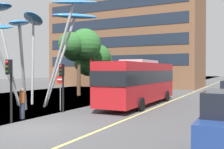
{
  "coord_description": "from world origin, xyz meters",
  "views": [
    {
      "loc": [
        9.02,
        -9.86,
        2.84
      ],
      "look_at": [
        -0.22,
        8.32,
        2.5
      ],
      "focal_mm": 43.08,
      "sensor_mm": 36.0,
      "label": 1
    }
  ],
  "objects": [
    {
      "name": "pedestrian",
      "position": [
        -2.7,
        1.67,
        0.89
      ],
      "size": [
        0.34,
        0.34,
        1.77
      ],
      "color": "#2D3342",
      "rests_on": "ground"
    },
    {
      "name": "red_bus",
      "position": [
        1.18,
        10.54,
        1.99
      ],
      "size": [
        2.82,
        11.35,
        3.64
      ],
      "color": "red",
      "rests_on": "ground"
    },
    {
      "name": "traffic_light_kerb_far",
      "position": [
        -2.1,
        4.63,
        2.35
      ],
      "size": [
        0.28,
        0.42,
        3.23
      ],
      "color": "black",
      "rests_on": "ground"
    },
    {
      "name": "traffic_light_kerb_near",
      "position": [
        -2.29,
        0.38,
        2.47
      ],
      "size": [
        0.28,
        0.42,
        3.4
      ],
      "color": "black",
      "rests_on": "ground"
    },
    {
      "name": "tree_pavement_far",
      "position": [
        -8.7,
        19.71,
        4.06
      ],
      "size": [
        4.9,
        5.21,
        6.06
      ],
      "color": "brown",
      "rests_on": "ground"
    },
    {
      "name": "ground",
      "position": [
        -0.64,
        0.0,
        -0.05
      ],
      "size": [
        120.0,
        240.0,
        0.1
      ],
      "color": "#4C4C4F"
    },
    {
      "name": "backdrop_building",
      "position": [
        -10.7,
        34.5,
        7.54
      ],
      "size": [
        26.03,
        11.08,
        15.08
      ],
      "color": "brown",
      "rests_on": "ground"
    },
    {
      "name": "tree_pavement_near",
      "position": [
        -8.02,
        15.57,
        5.57
      ],
      "size": [
        4.3,
        5.03,
        7.57
      ],
      "color": "brown",
      "rests_on": "ground"
    },
    {
      "name": "traffic_light_island_mid",
      "position": [
        -2.5,
        9.18,
        2.73
      ],
      "size": [
        0.28,
        0.42,
        3.78
      ],
      "color": "black",
      "rests_on": "ground"
    },
    {
      "name": "leaf_sculpture",
      "position": [
        -6.2,
        6.02,
        6.54
      ],
      "size": [
        10.91,
        9.13,
        8.42
      ],
      "color": "#9EA0A5",
      "rests_on": "ground"
    },
    {
      "name": "no_entry_sign",
      "position": [
        -2.72,
        5.24,
        1.65
      ],
      "size": [
        0.6,
        0.12,
        2.48
      ],
      "color": "gray",
      "rests_on": "ground"
    }
  ]
}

